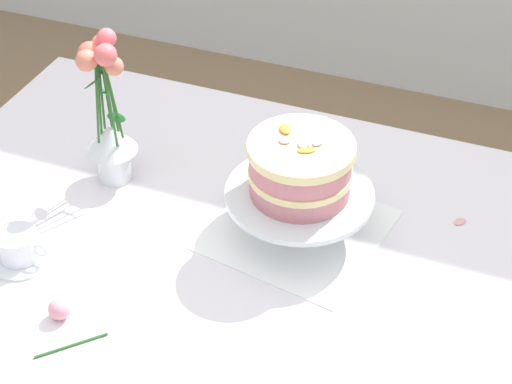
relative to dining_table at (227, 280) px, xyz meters
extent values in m
cube|color=white|center=(0.00, 0.02, 0.07)|extent=(1.40, 1.00, 0.03)
cylinder|color=brown|center=(-0.60, 0.42, -0.30)|extent=(0.06, 0.06, 0.71)
cube|color=white|center=(0.11, 0.10, 0.09)|extent=(0.37, 0.37, 0.00)
cylinder|color=silver|center=(0.11, 0.10, 0.10)|extent=(0.11, 0.11, 0.01)
cylinder|color=silver|center=(0.11, 0.10, 0.14)|extent=(0.03, 0.03, 0.07)
cylinder|color=silver|center=(0.11, 0.10, 0.18)|extent=(0.29, 0.29, 0.01)
cylinder|color=#CC7A84|center=(0.11, 0.10, 0.21)|extent=(0.19, 0.19, 0.04)
cylinder|color=beige|center=(0.11, 0.10, 0.24)|extent=(0.20, 0.20, 0.01)
cylinder|color=#CC7A84|center=(0.11, 0.10, 0.26)|extent=(0.19, 0.19, 0.04)
cylinder|color=beige|center=(0.11, 0.10, 0.29)|extent=(0.20, 0.20, 0.02)
ellipsoid|color=orange|center=(0.07, 0.13, 0.31)|extent=(0.04, 0.04, 0.01)
ellipsoid|color=pink|center=(0.14, 0.11, 0.31)|extent=(0.03, 0.03, 0.01)
ellipsoid|color=pink|center=(0.08, 0.10, 0.31)|extent=(0.03, 0.03, 0.01)
ellipsoid|color=orange|center=(0.13, 0.08, 0.30)|extent=(0.04, 0.03, 0.00)
ellipsoid|color=pink|center=(0.12, 0.10, 0.31)|extent=(0.03, 0.03, 0.01)
cylinder|color=silver|center=(-0.31, 0.12, 0.13)|extent=(0.07, 0.07, 0.07)
cone|color=silver|center=(-0.31, 0.12, 0.19)|extent=(0.11, 0.11, 0.06)
cylinder|color=#2D6028|center=(-0.29, 0.12, 0.29)|extent=(0.03, 0.01, 0.17)
sphere|color=#DF8067|center=(-0.28, 0.12, 0.37)|extent=(0.04, 0.04, 0.04)
ellipsoid|color=#236B2D|center=(-0.29, 0.12, 0.25)|extent=(0.05, 0.02, 0.01)
cylinder|color=#2D6028|center=(-0.30, 0.13, 0.31)|extent=(0.01, 0.02, 0.22)
sphere|color=#F2656E|center=(-0.30, 0.14, 0.42)|extent=(0.04, 0.04, 0.04)
ellipsoid|color=#236B2D|center=(-0.31, 0.14, 0.35)|extent=(0.04, 0.04, 0.02)
cylinder|color=#2D6028|center=(-0.31, 0.13, 0.30)|extent=(0.01, 0.02, 0.20)
sphere|color=#E16865|center=(-0.31, 0.14, 0.40)|extent=(0.04, 0.04, 0.04)
cylinder|color=#2D6028|center=(-0.32, 0.13, 0.30)|extent=(0.02, 0.01, 0.18)
sphere|color=#F7736D|center=(-0.33, 0.13, 0.39)|extent=(0.04, 0.04, 0.04)
ellipsoid|color=#236B2D|center=(-0.32, 0.14, 0.30)|extent=(0.05, 0.04, 0.02)
cylinder|color=#2D6028|center=(-0.32, 0.11, 0.30)|extent=(0.02, 0.01, 0.19)
sphere|color=#EB6758|center=(-0.32, 0.11, 0.39)|extent=(0.05, 0.05, 0.05)
cylinder|color=#2D6028|center=(-0.31, 0.10, 0.30)|extent=(0.01, 0.03, 0.19)
sphere|color=#DE7D65|center=(-0.31, 0.08, 0.40)|extent=(0.04, 0.04, 0.04)
ellipsoid|color=#236B2D|center=(-0.31, 0.09, 0.34)|extent=(0.02, 0.05, 0.02)
cylinder|color=#2D6028|center=(-0.28, 0.10, 0.31)|extent=(0.03, 0.03, 0.21)
sphere|color=#EA6569|center=(-0.27, 0.09, 0.42)|extent=(0.04, 0.04, 0.04)
cylinder|color=white|center=(-0.36, -0.17, 0.09)|extent=(0.13, 0.13, 0.01)
cylinder|color=white|center=(-0.36, -0.17, 0.12)|extent=(0.08, 0.08, 0.06)
torus|color=white|center=(-0.31, -0.17, 0.13)|extent=(0.03, 0.01, 0.03)
cylinder|color=#2D6028|center=(-0.15, -0.32, 0.09)|extent=(0.09, 0.10, 0.01)
sphere|color=pink|center=(-0.20, -0.27, 0.11)|extent=(0.04, 0.04, 0.04)
ellipsoid|color=pink|center=(0.41, 0.24, 0.09)|extent=(0.03, 0.03, 0.01)
camera|label=1|loc=(0.48, -1.07, 1.19)|focal=57.47mm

